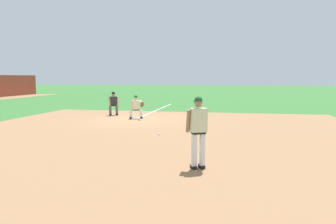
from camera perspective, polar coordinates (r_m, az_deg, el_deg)
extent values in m
plane|color=#336B2D|center=(18.34, -5.63, -1.28)|extent=(160.00, 160.00, 0.00)
cube|color=#936B47|center=(13.35, -2.21, -3.99)|extent=(18.00, 18.00, 0.01)
cube|color=white|center=(23.47, -1.87, 0.37)|extent=(10.70, 0.10, 0.00)
cube|color=white|center=(18.33, -5.63, -1.14)|extent=(0.38, 0.38, 0.09)
sphere|color=white|center=(13.29, -1.60, -3.89)|extent=(0.07, 0.07, 0.07)
cube|color=black|center=(8.53, 4.46, -9.53)|extent=(0.28, 0.21, 0.09)
cylinder|color=white|center=(8.38, 4.57, -6.60)|extent=(0.15, 0.15, 0.84)
cube|color=black|center=(8.60, 5.86, -9.41)|extent=(0.28, 0.21, 0.09)
cylinder|color=white|center=(8.46, 5.99, -6.50)|extent=(0.15, 0.15, 0.84)
cube|color=black|center=(8.33, 5.32, -3.60)|extent=(0.33, 0.39, 0.06)
cube|color=beige|center=(8.29, 5.34, -1.41)|extent=(0.39, 0.46, 0.60)
sphere|color=#9E7051|center=(8.26, 5.32, 1.56)|extent=(0.21, 0.21, 0.21)
sphere|color=#194C28|center=(8.26, 5.32, 2.05)|extent=(0.20, 0.20, 0.20)
cube|color=#194C28|center=(8.34, 5.11, 1.92)|extent=(0.17, 0.20, 0.02)
cylinder|color=#9E7051|center=(8.28, 3.53, -1.59)|extent=(0.21, 0.16, 0.59)
cylinder|color=#9E7051|center=(8.64, 6.23, -0.49)|extent=(0.51, 0.31, 0.41)
ellipsoid|color=brown|center=(8.74, 6.03, -1.52)|extent=(0.36, 0.31, 0.34)
cube|color=black|center=(18.73, -4.67, -0.98)|extent=(0.28, 0.21, 0.09)
cylinder|color=white|center=(18.74, -4.70, -0.25)|extent=(0.15, 0.15, 0.40)
cube|color=black|center=(18.64, -6.49, -1.03)|extent=(0.28, 0.21, 0.09)
cylinder|color=white|center=(18.66, -6.52, -0.30)|extent=(0.15, 0.15, 0.40)
cube|color=black|center=(18.67, -5.61, 0.40)|extent=(0.33, 0.39, 0.06)
cube|color=beige|center=(18.65, -5.62, 1.25)|extent=(0.39, 0.46, 0.52)
sphere|color=#DBB28E|center=(18.60, -5.62, 2.44)|extent=(0.21, 0.21, 0.21)
sphere|color=#194C28|center=(18.60, -5.63, 2.66)|extent=(0.20, 0.20, 0.20)
cube|color=#194C28|center=(18.51, -5.58, 2.57)|extent=(0.17, 0.20, 0.02)
cylinder|color=#DBB28E|center=(18.27, -4.66, 1.62)|extent=(0.57, 0.33, 0.24)
cylinder|color=#DBB28E|center=(18.52, -6.34, 1.02)|extent=(0.25, 0.18, 0.58)
ellipsoid|color=brown|center=(18.06, -4.54, 1.33)|extent=(0.28, 0.27, 0.35)
cube|color=black|center=(20.48, -8.88, -0.43)|extent=(0.28, 0.23, 0.09)
cylinder|color=#515154|center=(20.49, -8.91, 0.37)|extent=(0.15, 0.15, 0.50)
cube|color=black|center=(20.41, -9.98, -0.47)|extent=(0.28, 0.23, 0.09)
cylinder|color=#515154|center=(20.42, -10.02, 0.34)|extent=(0.15, 0.15, 0.50)
cube|color=black|center=(20.43, -9.48, 1.11)|extent=(0.34, 0.39, 0.06)
cube|color=#232326|center=(20.41, -9.49, 1.92)|extent=(0.41, 0.47, 0.54)
sphere|color=#9E7051|center=(20.36, -9.50, 3.04)|extent=(0.21, 0.21, 0.21)
sphere|color=black|center=(20.36, -9.50, 3.24)|extent=(0.20, 0.20, 0.20)
cube|color=black|center=(20.27, -9.46, 3.15)|extent=(0.18, 0.20, 0.02)
cylinder|color=#9E7051|center=(20.31, -8.72, 1.82)|extent=(0.33, 0.24, 0.56)
cylinder|color=#9E7051|center=(20.22, -10.12, 1.78)|extent=(0.33, 0.24, 0.56)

